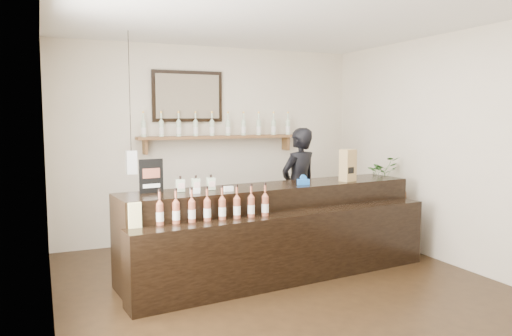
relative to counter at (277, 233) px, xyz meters
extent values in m
plane|color=black|center=(-0.15, -0.57, -0.47)|extent=(5.00, 5.00, 0.00)
plane|color=beige|center=(-0.15, 1.93, 0.93)|extent=(4.50, 0.00, 4.50)
plane|color=beige|center=(-0.15, -3.07, 0.93)|extent=(4.50, 0.00, 4.50)
plane|color=beige|center=(-2.40, -0.57, 0.93)|extent=(0.00, 5.00, 5.00)
plane|color=beige|center=(2.10, -0.57, 0.93)|extent=(0.00, 5.00, 5.00)
plane|color=white|center=(-0.15, -0.57, 2.33)|extent=(5.00, 5.00, 0.00)
cube|color=brown|center=(-0.05, 1.80, 1.03)|extent=(2.40, 0.25, 0.04)
cube|color=brown|center=(-1.13, 1.83, 0.91)|extent=(0.04, 0.20, 0.20)
cube|color=brown|center=(1.03, 1.83, 0.91)|extent=(0.04, 0.20, 0.20)
cube|color=black|center=(-0.50, 1.90, 1.61)|extent=(1.02, 0.04, 0.72)
cube|color=#4B3F30|center=(-0.50, 1.88, 1.61)|extent=(0.92, 0.01, 0.62)
cube|color=white|center=(-1.45, 1.03, 0.78)|extent=(0.12, 0.12, 0.28)
cylinder|color=black|center=(-1.45, 1.03, 1.62)|extent=(0.01, 0.01, 1.41)
cylinder|color=beige|center=(-1.15, 1.80, 1.15)|extent=(0.07, 0.07, 0.20)
cone|color=beige|center=(-1.15, 1.80, 1.28)|extent=(0.07, 0.07, 0.05)
cylinder|color=beige|center=(-1.15, 1.80, 1.34)|extent=(0.02, 0.02, 0.07)
cylinder|color=gold|center=(-1.15, 1.80, 1.38)|extent=(0.03, 0.03, 0.02)
cylinder|color=white|center=(-1.15, 1.80, 1.13)|extent=(0.07, 0.07, 0.09)
cylinder|color=beige|center=(-0.91, 1.80, 1.15)|extent=(0.07, 0.07, 0.20)
cone|color=beige|center=(-0.91, 1.80, 1.28)|extent=(0.07, 0.07, 0.05)
cylinder|color=beige|center=(-0.91, 1.80, 1.34)|extent=(0.02, 0.02, 0.07)
cylinder|color=gold|center=(-0.91, 1.80, 1.38)|extent=(0.03, 0.03, 0.02)
cylinder|color=white|center=(-0.91, 1.80, 1.13)|extent=(0.07, 0.07, 0.09)
cylinder|color=beige|center=(-0.66, 1.80, 1.15)|extent=(0.07, 0.07, 0.20)
cone|color=beige|center=(-0.66, 1.80, 1.28)|extent=(0.07, 0.07, 0.05)
cylinder|color=beige|center=(-0.66, 1.80, 1.34)|extent=(0.02, 0.02, 0.07)
cylinder|color=gold|center=(-0.66, 1.80, 1.38)|extent=(0.03, 0.03, 0.02)
cylinder|color=white|center=(-0.66, 1.80, 1.13)|extent=(0.07, 0.07, 0.09)
cylinder|color=beige|center=(-0.42, 1.80, 1.15)|extent=(0.07, 0.07, 0.20)
cone|color=beige|center=(-0.42, 1.80, 1.28)|extent=(0.07, 0.07, 0.05)
cylinder|color=beige|center=(-0.42, 1.80, 1.34)|extent=(0.02, 0.02, 0.07)
cylinder|color=gold|center=(-0.42, 1.80, 1.38)|extent=(0.03, 0.03, 0.02)
cylinder|color=white|center=(-0.42, 1.80, 1.13)|extent=(0.07, 0.07, 0.09)
cylinder|color=beige|center=(-0.17, 1.80, 1.15)|extent=(0.07, 0.07, 0.20)
cone|color=beige|center=(-0.17, 1.80, 1.28)|extent=(0.07, 0.07, 0.05)
cylinder|color=beige|center=(-0.17, 1.80, 1.34)|extent=(0.02, 0.02, 0.07)
cylinder|color=gold|center=(-0.17, 1.80, 1.38)|extent=(0.03, 0.03, 0.02)
cylinder|color=white|center=(-0.17, 1.80, 1.13)|extent=(0.07, 0.07, 0.09)
cylinder|color=beige|center=(0.07, 1.80, 1.15)|extent=(0.07, 0.07, 0.20)
cone|color=beige|center=(0.07, 1.80, 1.28)|extent=(0.07, 0.07, 0.05)
cylinder|color=beige|center=(0.07, 1.80, 1.34)|extent=(0.02, 0.02, 0.07)
cylinder|color=gold|center=(0.07, 1.80, 1.38)|extent=(0.03, 0.03, 0.02)
cylinder|color=white|center=(0.07, 1.80, 1.13)|extent=(0.07, 0.07, 0.09)
cylinder|color=beige|center=(0.32, 1.80, 1.15)|extent=(0.07, 0.07, 0.20)
cone|color=beige|center=(0.32, 1.80, 1.28)|extent=(0.07, 0.07, 0.05)
cylinder|color=beige|center=(0.32, 1.80, 1.34)|extent=(0.02, 0.02, 0.07)
cylinder|color=gold|center=(0.32, 1.80, 1.38)|extent=(0.03, 0.03, 0.02)
cylinder|color=white|center=(0.32, 1.80, 1.13)|extent=(0.07, 0.07, 0.09)
cylinder|color=beige|center=(0.56, 1.80, 1.15)|extent=(0.07, 0.07, 0.20)
cone|color=beige|center=(0.56, 1.80, 1.28)|extent=(0.07, 0.07, 0.05)
cylinder|color=beige|center=(0.56, 1.80, 1.34)|extent=(0.02, 0.02, 0.07)
cylinder|color=gold|center=(0.56, 1.80, 1.38)|extent=(0.03, 0.03, 0.02)
cylinder|color=white|center=(0.56, 1.80, 1.13)|extent=(0.07, 0.07, 0.09)
cylinder|color=beige|center=(0.80, 1.80, 1.15)|extent=(0.07, 0.07, 0.20)
cone|color=beige|center=(0.80, 1.80, 1.28)|extent=(0.07, 0.07, 0.05)
cylinder|color=beige|center=(0.80, 1.80, 1.34)|extent=(0.02, 0.02, 0.07)
cylinder|color=gold|center=(0.80, 1.80, 1.38)|extent=(0.03, 0.03, 0.02)
cylinder|color=white|center=(0.80, 1.80, 1.13)|extent=(0.07, 0.07, 0.09)
cylinder|color=beige|center=(1.05, 1.80, 1.15)|extent=(0.07, 0.07, 0.20)
cone|color=beige|center=(1.05, 1.80, 1.28)|extent=(0.07, 0.07, 0.05)
cylinder|color=beige|center=(1.05, 1.80, 1.34)|extent=(0.02, 0.02, 0.07)
cylinder|color=gold|center=(1.05, 1.80, 1.38)|extent=(0.03, 0.03, 0.02)
cylinder|color=white|center=(1.05, 1.80, 1.13)|extent=(0.07, 0.07, 0.09)
cube|color=black|center=(0.01, 0.13, 0.03)|extent=(3.65, 1.01, 1.01)
cube|color=black|center=(0.01, -0.34, -0.09)|extent=(3.61, 0.69, 0.76)
cube|color=white|center=(-1.00, -0.10, 0.56)|extent=(0.10, 0.04, 0.05)
cube|color=white|center=(-0.63, -0.10, 0.56)|extent=(0.10, 0.04, 0.05)
cube|color=#D3CA81|center=(-1.67, -0.34, 0.35)|extent=(0.12, 0.12, 0.12)
cube|color=#D3CA81|center=(-1.67, -0.34, 0.47)|extent=(0.12, 0.12, 0.12)
cube|color=beige|center=(-1.10, 0.08, 0.60)|extent=(0.08, 0.08, 0.13)
cube|color=beige|center=(-1.10, 0.03, 0.60)|extent=(0.07, 0.00, 0.06)
cylinder|color=black|center=(-1.10, 0.08, 0.69)|extent=(0.02, 0.02, 0.03)
cube|color=beige|center=(-0.94, 0.08, 0.60)|extent=(0.08, 0.08, 0.13)
cube|color=beige|center=(-0.94, 0.03, 0.60)|extent=(0.07, 0.00, 0.06)
cylinder|color=black|center=(-0.94, 0.08, 0.69)|extent=(0.02, 0.02, 0.03)
cube|color=beige|center=(-0.77, 0.08, 0.60)|extent=(0.08, 0.08, 0.13)
cube|color=beige|center=(-0.77, 0.03, 0.60)|extent=(0.07, 0.00, 0.06)
cylinder|color=black|center=(-0.77, 0.08, 0.69)|extent=(0.02, 0.02, 0.03)
cylinder|color=#974C33|center=(-1.42, -0.34, 0.39)|extent=(0.07, 0.07, 0.20)
cone|color=#974C33|center=(-1.42, -0.34, 0.52)|extent=(0.07, 0.07, 0.05)
cylinder|color=#974C33|center=(-1.42, -0.34, 0.58)|extent=(0.02, 0.02, 0.07)
cylinder|color=black|center=(-1.42, -0.34, 0.63)|extent=(0.03, 0.03, 0.02)
cylinder|color=white|center=(-1.42, -0.34, 0.37)|extent=(0.07, 0.07, 0.09)
cylinder|color=#974C33|center=(-1.26, -0.34, 0.39)|extent=(0.07, 0.07, 0.20)
cone|color=#974C33|center=(-1.26, -0.34, 0.52)|extent=(0.07, 0.07, 0.05)
cylinder|color=#974C33|center=(-1.26, -0.34, 0.58)|extent=(0.02, 0.02, 0.07)
cylinder|color=black|center=(-1.26, -0.34, 0.63)|extent=(0.03, 0.03, 0.02)
cylinder|color=white|center=(-1.26, -0.34, 0.37)|extent=(0.07, 0.07, 0.09)
cylinder|color=#974C33|center=(-1.10, -0.34, 0.39)|extent=(0.07, 0.07, 0.20)
cone|color=#974C33|center=(-1.10, -0.34, 0.52)|extent=(0.07, 0.07, 0.05)
cylinder|color=#974C33|center=(-1.10, -0.34, 0.58)|extent=(0.02, 0.02, 0.07)
cylinder|color=black|center=(-1.10, -0.34, 0.63)|extent=(0.03, 0.03, 0.02)
cylinder|color=white|center=(-1.10, -0.34, 0.37)|extent=(0.07, 0.07, 0.09)
cylinder|color=#974C33|center=(-0.95, -0.34, 0.39)|extent=(0.07, 0.07, 0.20)
cone|color=#974C33|center=(-0.95, -0.34, 0.52)|extent=(0.07, 0.07, 0.05)
cylinder|color=#974C33|center=(-0.95, -0.34, 0.58)|extent=(0.02, 0.02, 0.07)
cylinder|color=black|center=(-0.95, -0.34, 0.63)|extent=(0.03, 0.03, 0.02)
cylinder|color=white|center=(-0.95, -0.34, 0.37)|extent=(0.07, 0.07, 0.09)
cylinder|color=#974C33|center=(-0.79, -0.34, 0.39)|extent=(0.07, 0.07, 0.20)
cone|color=#974C33|center=(-0.79, -0.34, 0.52)|extent=(0.07, 0.07, 0.05)
cylinder|color=#974C33|center=(-0.79, -0.34, 0.58)|extent=(0.02, 0.02, 0.07)
cylinder|color=black|center=(-0.79, -0.34, 0.63)|extent=(0.03, 0.03, 0.02)
cylinder|color=white|center=(-0.79, -0.34, 0.37)|extent=(0.07, 0.07, 0.09)
cylinder|color=#974C33|center=(-0.63, -0.34, 0.39)|extent=(0.07, 0.07, 0.20)
cone|color=#974C33|center=(-0.63, -0.34, 0.52)|extent=(0.07, 0.07, 0.05)
cylinder|color=#974C33|center=(-0.63, -0.34, 0.58)|extent=(0.02, 0.02, 0.07)
cylinder|color=black|center=(-0.63, -0.34, 0.63)|extent=(0.03, 0.03, 0.02)
cylinder|color=white|center=(-0.63, -0.34, 0.37)|extent=(0.07, 0.07, 0.09)
cylinder|color=#974C33|center=(-0.47, -0.34, 0.39)|extent=(0.07, 0.07, 0.20)
cone|color=#974C33|center=(-0.47, -0.34, 0.52)|extent=(0.07, 0.07, 0.05)
cylinder|color=#974C33|center=(-0.47, -0.34, 0.58)|extent=(0.02, 0.02, 0.07)
cylinder|color=black|center=(-0.47, -0.34, 0.63)|extent=(0.03, 0.03, 0.02)
cylinder|color=white|center=(-0.47, -0.34, 0.37)|extent=(0.07, 0.07, 0.09)
cylinder|color=#974C33|center=(-0.31, -0.34, 0.39)|extent=(0.07, 0.07, 0.20)
cone|color=#974C33|center=(-0.31, -0.34, 0.52)|extent=(0.07, 0.07, 0.05)
cylinder|color=#974C33|center=(-0.31, -0.34, 0.58)|extent=(0.02, 0.02, 0.07)
cylinder|color=black|center=(-0.31, -0.34, 0.63)|extent=(0.03, 0.03, 0.02)
cylinder|color=white|center=(-0.31, -0.34, 0.37)|extent=(0.07, 0.07, 0.09)
cube|color=black|center=(-1.40, 0.12, 0.71)|extent=(0.25, 0.05, 0.36)
cube|color=#974C37|center=(-1.40, 0.11, 0.74)|extent=(0.18, 0.03, 0.10)
cube|color=white|center=(-1.40, 0.11, 0.61)|extent=(0.18, 0.03, 0.04)
cube|color=#9E7C4C|center=(1.01, 0.10, 0.73)|extent=(0.21, 0.18, 0.39)
cube|color=black|center=(1.01, 0.03, 0.67)|extent=(0.11, 0.03, 0.08)
cube|color=blue|center=(0.35, 0.04, 0.57)|extent=(0.15, 0.07, 0.06)
cylinder|color=blue|center=(0.35, 0.04, 0.61)|extent=(0.08, 0.04, 0.07)
cube|color=brown|center=(1.85, 0.52, -0.08)|extent=(0.48, 0.60, 0.78)
imported|color=#366829|center=(1.85, 0.52, 0.54)|extent=(0.46, 0.41, 0.47)
imported|color=black|center=(0.81, 0.98, 0.46)|extent=(0.78, 0.63, 1.86)
camera|label=1|loc=(-2.45, -5.03, 1.34)|focal=35.00mm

